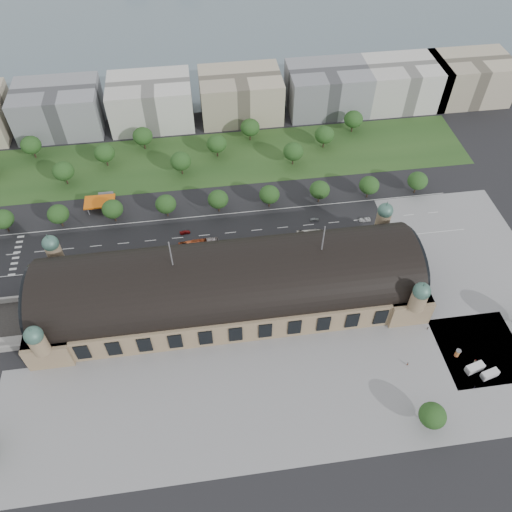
{
  "coord_description": "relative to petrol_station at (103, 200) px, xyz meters",
  "views": [
    {
      "loc": [
        -6.26,
        -119.83,
        162.45
      ],
      "look_at": [
        11.77,
        10.16,
        14.0
      ],
      "focal_mm": 35.0,
      "sensor_mm": 36.0,
      "label": 1
    }
  ],
  "objects": [
    {
      "name": "bus_east",
      "position": [
        92.82,
        -34.58,
        -1.25
      ],
      "size": [
        12.37,
        3.51,
        3.41
      ],
      "primitive_type": "imported",
      "rotation": [
        0.0,
        0.0,
        1.52
      ],
      "color": "silver",
      "rests_on": "ground"
    },
    {
      "name": "station",
      "position": [
        53.91,
        -65.28,
        7.33
      ],
      "size": [
        150.0,
        48.4,
        44.3
      ],
      "color": "#927D5A",
      "rests_on": "ground"
    },
    {
      "name": "tree_belt_3",
      "position": [
        -19.09,
        17.72,
        5.1
      ],
      "size": [
        10.4,
        10.4,
        12.48
      ],
      "color": "#2D2116",
      "rests_on": "ground"
    },
    {
      "name": "van_east",
      "position": [
        137.49,
        -108.31,
        -1.56
      ],
      "size": [
        7.18,
        4.28,
        2.91
      ],
      "rotation": [
        0.0,
        0.0,
        0.25
      ],
      "color": "silver",
      "rests_on": "ground"
    },
    {
      "name": "bus_mid",
      "position": [
        46.27,
        -33.4,
        -1.34
      ],
      "size": [
        11.68,
        3.19,
        3.23
      ],
      "primitive_type": "imported",
      "rotation": [
        0.0,
        0.0,
        1.61
      ],
      "color": "beige",
      "rests_on": "ground"
    },
    {
      "name": "traffic_car_5",
      "position": [
        97.37,
        -24.89,
        -2.3
      ],
      "size": [
        4.06,
        1.68,
        1.31
      ],
      "primitive_type": "imported",
      "rotation": [
        0.0,
        0.0,
        1.49
      ],
      "color": "#515458",
      "rests_on": "ground"
    },
    {
      "name": "pedestrian_4",
      "position": [
        134.85,
        -115.0,
        -2.14
      ],
      "size": [
        0.87,
        1.14,
        1.62
      ],
      "primitive_type": "imported",
      "rotation": [
        0.0,
        0.0,
        4.26
      ],
      "color": "gray",
      "rests_on": "ground"
    },
    {
      "name": "parked_car_4",
      "position": [
        12.38,
        -42.28,
        -2.26
      ],
      "size": [
        4.44,
        2.84,
        1.38
      ],
      "primitive_type": "imported",
      "rotation": [
        0.0,
        0.0,
        -1.21
      ],
      "color": "#B9B9BB",
      "rests_on": "ground"
    },
    {
      "name": "office_5",
      "position": [
        123.91,
        67.72,
        9.05
      ],
      "size": [
        45.0,
        32.0,
        24.0
      ],
      "primitive_type": "cube",
      "color": "gray",
      "rests_on": "ground"
    },
    {
      "name": "van_south",
      "position": [
        141.79,
        -111.38,
        -1.64
      ],
      "size": [
        6.77,
        3.98,
        2.75
      ],
      "rotation": [
        0.0,
        0.0,
        0.24
      ],
      "color": "silver",
      "rests_on": "ground"
    },
    {
      "name": "tree_row_7",
      "position": [
        101.91,
        -12.28,
        4.48
      ],
      "size": [
        9.6,
        9.6,
        11.52
      ],
      "color": "#2D2116",
      "rests_on": "ground"
    },
    {
      "name": "tree_belt_9",
      "position": [
        94.91,
        17.72,
        5.1
      ],
      "size": [
        10.4,
        10.4,
        12.48
      ],
      "color": "#2D2116",
      "rests_on": "ground"
    },
    {
      "name": "parked_car_3",
      "position": [
        16.58,
        -40.28,
        -2.29
      ],
      "size": [
        4.13,
        3.09,
        1.31
      ],
      "primitive_type": "imported",
      "rotation": [
        0.0,
        0.0,
        -1.11
      ],
      "color": "slate",
      "rests_on": "ground"
    },
    {
      "name": "office_2",
      "position": [
        -26.09,
        67.72,
        9.05
      ],
      "size": [
        45.0,
        32.0,
        24.0
      ],
      "primitive_type": "cube",
      "color": "gray",
      "rests_on": "ground"
    },
    {
      "name": "parked_car_5",
      "position": [
        15.21,
        -44.28,
        -2.3
      ],
      "size": [
        5.11,
        4.09,
        1.29
      ],
      "primitive_type": "imported",
      "rotation": [
        0.0,
        0.0,
        -1.08
      ],
      "color": "gray",
      "rests_on": "ground"
    },
    {
      "name": "tree_row_4",
      "position": [
        29.91,
        -12.28,
        4.48
      ],
      "size": [
        9.6,
        9.6,
        11.52
      ],
      "color": "#2D2116",
      "rests_on": "ground"
    },
    {
      "name": "tree_belt_8",
      "position": [
        75.91,
        41.72,
        5.1
      ],
      "size": [
        10.4,
        10.4,
        12.48
      ],
      "color": "#2D2116",
      "rests_on": "ground"
    },
    {
      "name": "bus_west",
      "position": [
        40.69,
        -34.05,
        -1.16
      ],
      "size": [
        13.03,
        4.0,
        3.58
      ],
      "primitive_type": "imported",
      "rotation": [
        0.0,
        0.0,
        1.65
      ],
      "color": "#BF461E",
      "rests_on": "ground"
    },
    {
      "name": "tree_belt_11",
      "position": [
        132.91,
        41.72,
        5.1
      ],
      "size": [
        10.4,
        10.4,
        12.48
      ],
      "color": "#2D2116",
      "rests_on": "ground"
    },
    {
      "name": "tree_row_1",
      "position": [
        -42.09,
        -12.28,
        4.48
      ],
      "size": [
        9.6,
        9.6,
        11.52
      ],
      "color": "#2D2116",
      "rests_on": "ground"
    },
    {
      "name": "parked_car_0",
      "position": [
        -6.44,
        -44.28,
        -2.22
      ],
      "size": [
        4.67,
        3.09,
        1.45
      ],
      "primitive_type": "imported",
      "rotation": [
        0.0,
        0.0,
        -1.18
      ],
      "color": "black",
      "rests_on": "ground"
    },
    {
      "name": "office_6",
      "position": [
        168.91,
        67.72,
        9.05
      ],
      "size": [
        45.0,
        32.0,
        24.0
      ],
      "primitive_type": "cube",
      "color": "silver",
      "rests_on": "ground"
    },
    {
      "name": "tree_row_8",
      "position": [
        125.91,
        -12.28,
        4.48
      ],
      "size": [
        9.6,
        9.6,
        11.52
      ],
      "color": "#2D2116",
      "rests_on": "ground"
    },
    {
      "name": "plaza_south",
      "position": [
        63.91,
        -109.28,
        -2.95
      ],
      "size": [
        190.0,
        48.0,
        0.12
      ],
      "primitive_type": "cube",
      "color": "gray",
      "rests_on": "ground"
    },
    {
      "name": "plaza_east",
      "position": [
        156.91,
        -65.28,
        -2.95
      ],
      "size": [
        56.0,
        100.0,
        0.12
      ],
      "primitive_type": "cube",
      "color": "gray",
      "rests_on": "ground"
    },
    {
      "name": "tree_row_3",
      "position": [
        5.91,
        -12.28,
        4.48
      ],
      "size": [
        9.6,
        9.6,
        11.52
      ],
      "color": "#2D2116",
      "rests_on": "ground"
    },
    {
      "name": "pedestrian_1",
      "position": [
        114.65,
        -103.1,
        -2.04
      ],
      "size": [
        0.77,
        0.79,
        1.82
      ],
      "primitive_type": "imported",
      "rotation": [
        0.0,
        0.0,
        0.84
      ],
      "color": "gray",
      "rests_on": "ground"
    },
    {
      "name": "tree_row_6",
      "position": [
        77.91,
        -12.28,
        4.48
      ],
      "size": [
        9.6,
        9.6,
        11.52
      ],
      "color": "#2D2116",
      "rests_on": "ground"
    },
    {
      "name": "tree_belt_2",
      "position": [
        -38.09,
        41.72,
        5.1
      ],
      "size": [
        10.4,
        10.4,
        12.48
      ],
      "color": "#2D2116",
      "rests_on": "ground"
    },
    {
      "name": "tree_row_2",
      "position": [
        -18.09,
        -12.28,
        4.48
      ],
      "size": [
        9.6,
        9.6,
        11.52
      ],
      "color": "#2D2116",
      "rests_on": "ground"
    },
    {
      "name": "traffic_car_6",
      "position": [
        120.22,
        -28.16,
        -2.19
      ],
      "size": [
        5.56,
        2.76,
        1.51
      ],
      "primitive_type": "imported",
      "rotation": [
        0.0,
        0.0,
        -1.62
      ],
      "color": "silver",
      "rests_on": "ground"
    },
    {
      "name": "parked_car_1",
      "position": [
        -9.97,
        -44.28,
        -2.28
      ],
      "size": [
        5.29,
        3.94,
        1.34
      ],
      "primitive_type": "imported",
      "rotation": [
        0.0,
        0.0,
        -1.16
      ],
      "color": "maroon",
      "rests_on": "ground"
    },
    {
      "name": "tree_belt_6",
      "position": [
        37.91,
        17.72,
        5.1
      ],
      "size": [
        10.4,
        10.4,
        12.48
      ],
      "color": "#2D2116",
      "rests_on": "ground"
    },
    {
      "name": "tree_belt_7",
      "position": [
        56.91,
        29.72,
        5.1
      ],
      "size": [
        10.4,
        10.4,
        12.48
      ],
      "color": "#2D2116",
      "rests_on": "ground"
    },
    {
      "name": "office_7",
      "position": [
        208.91,
        67.72,
        9.05
      ],
      "size": [
        45.0,
        32.0,
        24.0
      ],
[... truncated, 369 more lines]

